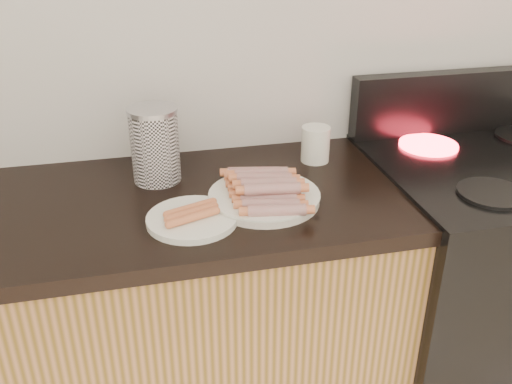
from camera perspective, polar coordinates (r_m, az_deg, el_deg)
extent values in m
cube|color=silver|center=(1.69, -3.27, 17.06)|extent=(4.00, 0.04, 2.60)
cube|color=#9D6841|center=(1.81, -23.83, -15.66)|extent=(2.20, 0.59, 0.86)
cube|color=black|center=(2.04, 21.62, -9.23)|extent=(0.76, 0.65, 0.90)
cube|color=black|center=(1.82, 24.01, 2.52)|extent=(0.76, 0.65, 0.01)
cube|color=black|center=(2.01, 19.95, 8.55)|extent=(0.76, 0.06, 0.20)
cylinder|color=black|center=(1.60, 22.56, -0.11)|extent=(0.18, 0.18, 0.01)
cylinder|color=#FF1E2D|center=(1.86, 16.86, 4.52)|extent=(0.18, 0.18, 0.01)
cylinder|color=white|center=(1.46, 0.83, -0.66)|extent=(0.35, 0.35, 0.02)
cylinder|color=white|center=(1.38, -6.41, -2.70)|extent=(0.27, 0.27, 0.02)
cylinder|color=#9C342E|center=(1.36, 1.96, -1.87)|extent=(0.14, 0.06, 0.03)
cylinder|color=#9C342E|center=(1.38, 1.62, -1.25)|extent=(0.14, 0.06, 0.03)
cylinder|color=#9C342E|center=(1.41, 1.30, -0.65)|extent=(0.14, 0.06, 0.03)
cylinder|color=#9C342E|center=(1.44, 0.99, -0.08)|extent=(0.14, 0.06, 0.03)
cylinder|color=#9C342E|center=(1.47, 0.69, 0.47)|extent=(0.14, 0.06, 0.03)
cylinder|color=#9C342E|center=(1.50, 0.40, 1.00)|extent=(0.14, 0.06, 0.03)
cylinder|color=#9C342E|center=(1.52, 0.12, 1.51)|extent=(0.14, 0.06, 0.03)
cylinder|color=#9C342E|center=(1.55, -0.15, 2.01)|extent=(0.14, 0.06, 0.03)
cylinder|color=#9C342E|center=(1.40, 1.31, 0.27)|extent=(0.14, 0.06, 0.03)
cylinder|color=#9C342E|center=(1.43, 1.00, 0.83)|extent=(0.14, 0.06, 0.03)
cylinder|color=#9C342E|center=(1.46, 0.69, 1.37)|extent=(0.14, 0.06, 0.03)
cylinder|color=#9C342E|center=(1.48, 0.40, 1.88)|extent=(0.14, 0.06, 0.03)
cylinder|color=#C68248|center=(1.35, -6.32, -2.54)|extent=(0.12, 0.06, 0.02)
cylinder|color=#C68248|center=(1.37, -6.45, -2.06)|extent=(0.12, 0.06, 0.02)
cylinder|color=#C68248|center=(1.40, -6.58, -1.59)|extent=(0.12, 0.06, 0.02)
cylinder|color=white|center=(1.57, -10.05, 4.44)|extent=(0.13, 0.13, 0.20)
cylinder|color=silver|center=(1.54, -10.36, 8.04)|extent=(0.13, 0.13, 0.01)
cylinder|color=white|center=(1.70, 5.97, 4.78)|extent=(0.09, 0.09, 0.11)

